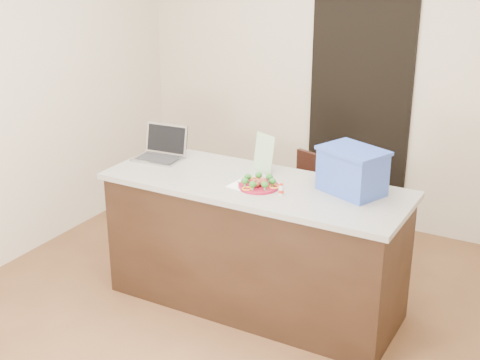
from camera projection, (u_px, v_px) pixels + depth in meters
The scene contains 16 objects.
ground at pixel (237, 320), 4.55m from camera, with size 4.00×4.00×0.00m, color brown.
room_shell at pixel (236, 86), 3.98m from camera, with size 4.00×4.00×4.00m.
doorway at pixel (359, 113), 5.77m from camera, with size 0.90×0.02×2.00m, color black.
island at pixel (255, 244), 4.59m from camera, with size 2.06×0.76×0.92m.
plate at pixel (259, 186), 4.34m from camera, with size 0.27×0.27×0.02m.
meatballs at pixel (259, 182), 4.33m from camera, with size 0.11×0.11×0.04m.
broccoli at pixel (259, 180), 4.33m from camera, with size 0.23×0.22×0.04m.
pepper_rings at pixel (259, 185), 4.34m from camera, with size 0.23×0.24×0.01m.
napkin at pixel (244, 186), 4.37m from camera, with size 0.17×0.17×0.01m, color white.
fork at pixel (242, 184), 4.38m from camera, with size 0.09×0.16×0.00m.
knife at pixel (247, 186), 4.34m from camera, with size 0.07×0.16×0.01m.
yogurt_bottle at pixel (281, 190), 4.22m from camera, with size 0.04×0.04×0.08m.
laptop at pixel (162, 149), 4.88m from camera, with size 0.36×0.29×0.24m.
leaflet at pixel (264, 153), 4.59m from camera, with size 0.19×0.00×0.27m, color silver.
blue_box at pixel (352, 171), 4.21m from camera, with size 0.48×0.42×0.29m.
chair at pixel (310, 202), 5.24m from camera, with size 0.48×0.49×0.85m.
Camera 1 is at (1.92, -3.41, 2.52)m, focal length 50.00 mm.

